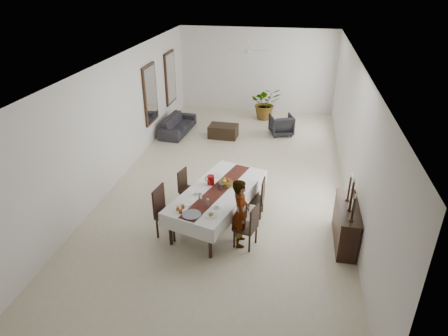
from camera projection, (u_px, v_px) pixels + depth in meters
floor at (231, 180)px, 10.88m from camera, size 6.00×12.00×0.00m
ceiling at (232, 61)px, 9.43m from camera, size 6.00×12.00×0.02m
wall_back at (257, 71)px, 15.42m from camera, size 6.00×0.02×3.20m
wall_front at (151, 295)px, 4.89m from camera, size 6.00×0.02×3.20m
wall_left at (121, 117)px, 10.64m from camera, size 0.02×12.00×3.20m
wall_right at (353, 132)px, 9.67m from camera, size 0.02×12.00×3.20m
dining_table_top at (218, 191)px, 8.78m from camera, size 1.75×2.75×0.05m
table_leg_fl at (170, 229)px, 8.19m from camera, size 0.09×0.09×0.74m
table_leg_fr at (210, 242)px, 7.81m from camera, size 0.09×0.09×0.74m
table_leg_bl at (224, 179)px, 10.11m from camera, size 0.09×0.09×0.74m
table_leg_br at (258, 188)px, 9.73m from camera, size 0.09×0.09×0.74m
tablecloth_top at (218, 190)px, 8.76m from camera, size 1.99×2.98×0.01m
tablecloth_drape_left at (194, 190)px, 9.08m from camera, size 0.80×2.63×0.32m
tablecloth_drape_right at (243, 203)px, 8.58m from camera, size 0.80×2.63×0.32m
tablecloth_drape_near at (185, 228)px, 7.75m from camera, size 1.20×0.37×0.32m
tablecloth_drape_far at (244, 171)px, 9.92m from camera, size 1.20×0.37×0.32m
table_runner at (218, 190)px, 8.76m from camera, size 1.12×2.65×0.00m
red_pitcher at (211, 180)px, 8.95m from camera, size 0.20×0.20×0.21m
pitcher_handle at (207, 179)px, 8.98m from camera, size 0.13×0.06×0.13m
wine_glass_near at (208, 203)px, 8.12m from camera, size 0.07×0.07×0.18m
wine_glass_mid at (200, 198)px, 8.30m from camera, size 0.07×0.07×0.18m
wine_glass_far at (221, 186)px, 8.74m from camera, size 0.07×0.07×0.18m
teacup_right at (217, 206)px, 8.11m from camera, size 0.10×0.10×0.06m
saucer_right at (217, 207)px, 8.12m from camera, size 0.16×0.16×0.01m
teacup_left at (197, 193)px, 8.58m from camera, size 0.10×0.10×0.06m
saucer_left at (197, 194)px, 8.59m from camera, size 0.16×0.16×0.01m
plate_near_right at (211, 215)px, 7.85m from camera, size 0.25×0.25×0.02m
bread_near_right at (211, 214)px, 7.84m from camera, size 0.10×0.10×0.10m
plate_near_left at (186, 203)px, 8.25m from camera, size 0.25×0.25×0.02m
plate_far_left at (217, 175)px, 9.36m from camera, size 0.25×0.25×0.02m
serving_tray at (192, 215)px, 7.87m from camera, size 0.38×0.38×0.02m
jam_jar_a at (181, 211)px, 7.93m from camera, size 0.07×0.07×0.08m
jam_jar_b at (178, 208)px, 8.02m from camera, size 0.07×0.07×0.08m
jam_jar_c at (183, 206)px, 8.08m from camera, size 0.07×0.07×0.08m
fruit_basket at (226, 183)px, 8.93m from camera, size 0.32×0.32×0.11m
fruit_red at (227, 180)px, 8.89m from camera, size 0.10×0.10×0.10m
fruit_green at (225, 179)px, 8.93m from camera, size 0.08×0.08×0.08m
fruit_yellow at (224, 181)px, 8.85m from camera, size 0.09×0.09×0.09m
chair_right_near_seat at (245, 228)px, 8.13m from camera, size 0.52×0.52×0.05m
chair_right_near_leg_fl at (249, 244)px, 8.03m from camera, size 0.05×0.05×0.41m
chair_right_near_leg_fr at (256, 235)px, 8.30m from camera, size 0.05×0.05×0.41m
chair_right_near_leg_bl at (234, 239)px, 8.17m from camera, size 0.05×0.05×0.41m
chair_right_near_leg_br at (241, 230)px, 8.44m from camera, size 0.05×0.05×0.41m
chair_right_near_back at (254, 219)px, 7.93m from camera, size 0.16×0.41×0.53m
chair_right_far_seat at (255, 199)px, 9.15m from camera, size 0.42×0.42×0.05m
chair_right_far_leg_fl at (260, 212)px, 9.08m from camera, size 0.04×0.04×0.39m
chair_right_far_leg_fr at (262, 205)px, 9.36m from camera, size 0.04×0.04×0.39m
chair_right_far_leg_bl at (246, 210)px, 9.15m from camera, size 0.04×0.04×0.39m
chair_right_far_leg_br at (249, 203)px, 9.43m from camera, size 0.04×0.04×0.39m
chair_right_far_back at (263, 190)px, 8.99m from camera, size 0.06×0.40×0.51m
chair_left_near_seat at (169, 215)px, 8.44m from camera, size 0.54×0.54×0.05m
chair_left_near_leg_fl at (166, 219)px, 8.78m from camera, size 0.05×0.05×0.47m
chair_left_near_leg_fr at (157, 228)px, 8.45m from camera, size 0.05×0.05×0.47m
chair_left_near_leg_bl at (182, 222)px, 8.66m from camera, size 0.05×0.05×0.47m
chair_left_near_leg_br at (174, 232)px, 8.34m from camera, size 0.05×0.05×0.47m
chair_left_near_back at (159, 200)px, 8.36m from camera, size 0.12×0.47×0.60m
chair_left_far_seat at (189, 190)px, 9.55m from camera, size 0.48×0.48×0.04m
chair_left_far_leg_fl at (187, 194)px, 9.83m from camera, size 0.05×0.05×0.38m
chair_left_far_leg_fr at (180, 200)px, 9.58m from camera, size 0.05×0.05×0.38m
chair_left_far_leg_bl at (198, 197)px, 9.71m from camera, size 0.05×0.05×0.38m
chair_left_far_leg_br at (192, 203)px, 9.45m from camera, size 0.05×0.05×0.38m
chair_left_far_back at (182, 179)px, 9.50m from camera, size 0.14×0.38×0.49m
woman at (241, 213)px, 8.05m from camera, size 0.43×0.59×1.50m
sideboard_body at (346, 225)px, 8.23m from camera, size 0.38×1.42×0.85m
sideboard_top at (349, 207)px, 8.04m from camera, size 0.42×1.47×0.03m
candlestick_near_base at (351, 220)px, 7.57m from camera, size 0.09×0.09×0.03m
candlestick_near_shaft at (353, 209)px, 7.45m from camera, size 0.05×0.05×0.47m
candlestick_near_candle at (355, 196)px, 7.33m from camera, size 0.03×0.03×0.08m
candlestick_mid_base at (349, 210)px, 7.90m from camera, size 0.09×0.09×0.03m
candlestick_mid_shaft at (352, 196)px, 7.75m from camera, size 0.05×0.05×0.61m
candlestick_mid_candle at (354, 180)px, 7.60m from camera, size 0.03×0.03×0.08m
candlestick_far_base at (348, 200)px, 8.23m from camera, size 0.09×0.09×0.03m
candlestick_far_shaft at (350, 188)px, 8.11m from camera, size 0.05×0.05×0.52m
candlestick_far_candle at (352, 175)px, 7.97m from camera, size 0.03×0.03×0.08m
sofa at (178, 125)px, 13.88m from camera, size 0.88×1.97×0.56m
armchair at (281, 125)px, 13.67m from camera, size 0.94×0.95×0.69m
coffee_table at (223, 131)px, 13.51m from camera, size 0.98×0.67×0.42m
potted_plant at (266, 103)px, 14.99m from camera, size 1.29×1.18×1.22m
mirror_frame_near at (150, 94)px, 12.56m from camera, size 0.06×1.05×1.85m
mirror_glass_near at (151, 94)px, 12.56m from camera, size 0.01×0.90×1.70m
mirror_frame_far at (170, 78)px, 14.41m from camera, size 0.06×1.05×1.85m
mirror_glass_far at (171, 78)px, 14.40m from camera, size 0.01×0.90×1.70m
fan_rod at (248, 44)px, 12.11m from camera, size 0.04×0.04×0.20m
fan_hub at (248, 50)px, 12.20m from camera, size 0.16×0.16×0.08m
fan_blade_n at (249, 48)px, 12.51m from camera, size 0.10×0.55×0.01m
fan_blade_s at (246, 53)px, 11.89m from camera, size 0.10×0.55×0.01m
fan_blade_e at (259, 51)px, 12.15m from camera, size 0.55×0.10×0.01m
fan_blade_w at (237, 50)px, 12.26m from camera, size 0.55×0.10×0.01m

